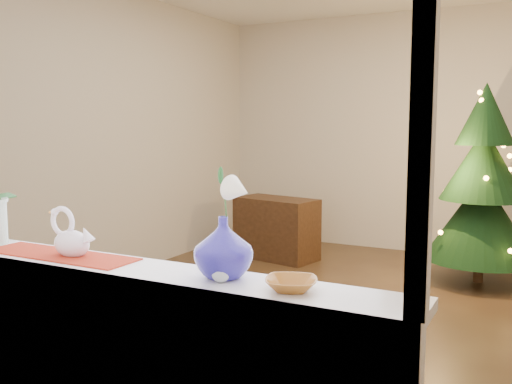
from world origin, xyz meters
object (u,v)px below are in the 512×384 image
amber_dish (291,285)px  swan (71,233)px  xmas_tree (482,184)px  side_table (276,228)px  paperweight (221,273)px  blue_vase (223,243)px

amber_dish → swan: bearing=178.6°
swan → amber_dish: 0.99m
swan → xmas_tree: (1.16, 3.85, -0.10)m
swan → side_table: 4.00m
amber_dish → xmas_tree: bearing=87.4°
paperweight → amber_dish: paperweight is taller
amber_dish → xmas_tree: 3.88m
swan → paperweight: (0.73, -0.05, -0.06)m
blue_vase → paperweight: blue_vase is taller
blue_vase → amber_dish: 0.30m
swan → paperweight: swan is taller
swan → side_table: size_ratio=0.26×
blue_vase → amber_dish: bearing=-7.0°
xmas_tree → blue_vase: bearing=-96.7°
amber_dish → xmas_tree: (0.17, 3.88, -0.03)m
swan → paperweight: size_ratio=3.51×
blue_vase → side_table: blue_vase is taller
amber_dish → xmas_tree: size_ratio=0.08×
blue_vase → paperweight: size_ratio=3.87×
swan → side_table: (-0.91, 3.84, -0.69)m
blue_vase → paperweight: bearing=-67.8°
xmas_tree → side_table: xmas_tree is taller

